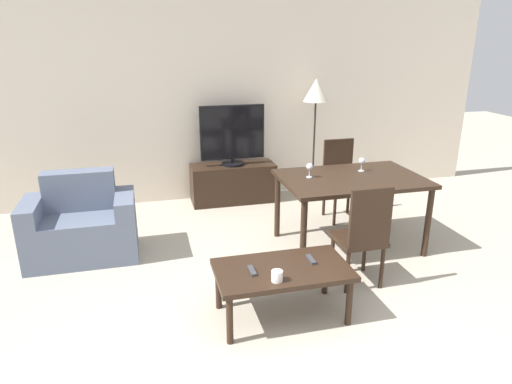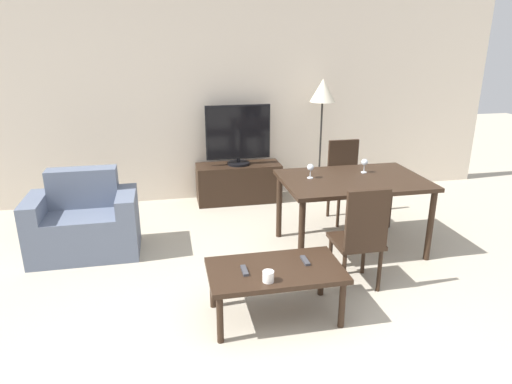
# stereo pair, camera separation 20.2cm
# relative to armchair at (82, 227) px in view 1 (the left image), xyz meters

# --- Properties ---
(ground_plane) EXTENTS (18.00, 18.00, 0.00)m
(ground_plane) POSITION_rel_armchair_xyz_m (1.46, -2.13, -0.32)
(ground_plane) COLOR #B2A893
(wall_back) EXTENTS (7.83, 0.06, 2.70)m
(wall_back) POSITION_rel_armchair_xyz_m (1.46, 1.48, 1.03)
(wall_back) COLOR beige
(wall_back) RESTS_ON ground_plane
(armchair) EXTENTS (1.04, 0.61, 0.84)m
(armchair) POSITION_rel_armchair_xyz_m (0.00, 0.00, 0.00)
(armchair) COLOR slate
(armchair) RESTS_ON ground_plane
(tv_stand) EXTENTS (1.10, 0.41, 0.51)m
(tv_stand) POSITION_rel_armchair_xyz_m (1.77, 1.20, -0.06)
(tv_stand) COLOR black
(tv_stand) RESTS_ON ground_plane
(tv) EXTENTS (0.83, 0.29, 0.77)m
(tv) POSITION_rel_armchair_xyz_m (1.77, 1.20, 0.58)
(tv) COLOR black
(tv) RESTS_ON tv_stand
(coffee_table) EXTENTS (1.03, 0.58, 0.42)m
(coffee_table) POSITION_rel_armchair_xyz_m (1.61, -1.47, 0.06)
(coffee_table) COLOR black
(coffee_table) RESTS_ON ground_plane
(dining_table) EXTENTS (1.42, 0.94, 0.75)m
(dining_table) POSITION_rel_armchair_xyz_m (2.66, -0.42, 0.36)
(dining_table) COLOR black
(dining_table) RESTS_ON ground_plane
(dining_chair_near) EXTENTS (0.40, 0.40, 0.94)m
(dining_chair_near) POSITION_rel_armchair_xyz_m (2.41, -1.21, 0.19)
(dining_chair_near) COLOR black
(dining_chair_near) RESTS_ON ground_plane
(dining_chair_far) EXTENTS (0.40, 0.40, 0.94)m
(dining_chair_far) POSITION_rel_armchair_xyz_m (2.91, 0.36, 0.19)
(dining_chair_far) COLOR black
(dining_chair_far) RESTS_ON ground_plane
(floor_lamp) EXTENTS (0.32, 0.32, 1.59)m
(floor_lamp) POSITION_rel_armchair_xyz_m (2.85, 1.11, 1.05)
(floor_lamp) COLOR black
(floor_lamp) RESTS_ON ground_plane
(remote_primary) EXTENTS (0.04, 0.15, 0.02)m
(remote_primary) POSITION_rel_armchair_xyz_m (1.86, -1.42, 0.12)
(remote_primary) COLOR #38383D
(remote_primary) RESTS_ON coffee_table
(remote_secondary) EXTENTS (0.04, 0.15, 0.02)m
(remote_secondary) POSITION_rel_armchair_xyz_m (1.36, -1.48, 0.12)
(remote_secondary) COLOR #38383D
(remote_secondary) RESTS_ON coffee_table
(cup_white_near) EXTENTS (0.08, 0.08, 0.08)m
(cup_white_near) POSITION_rel_armchair_xyz_m (1.51, -1.66, 0.15)
(cup_white_near) COLOR white
(cup_white_near) RESTS_ON coffee_table
(wine_glass_left) EXTENTS (0.07, 0.07, 0.15)m
(wine_glass_left) POSITION_rel_armchair_xyz_m (2.24, -0.33, 0.54)
(wine_glass_left) COLOR silver
(wine_glass_left) RESTS_ON dining_table
(wine_glass_center) EXTENTS (0.07, 0.07, 0.15)m
(wine_glass_center) POSITION_rel_armchair_xyz_m (2.84, -0.26, 0.54)
(wine_glass_center) COLOR silver
(wine_glass_center) RESTS_ON dining_table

